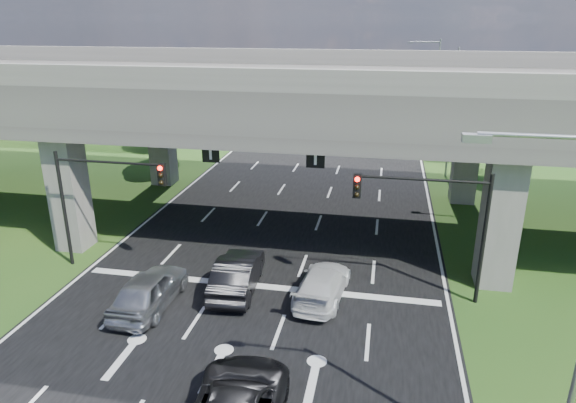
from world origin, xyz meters
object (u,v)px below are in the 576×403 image
(streetlight_near, at_px, (574,302))
(car_white, at_px, (322,284))
(signal_right, at_px, (434,212))
(car_dark, at_px, (237,273))
(streetlight_beyond, at_px, (433,80))
(signal_left, at_px, (101,190))
(streetlight_far, at_px, (448,103))
(car_silver, at_px, (149,290))

(streetlight_near, distance_m, car_white, 12.45)
(signal_right, bearing_deg, car_dark, -173.75)
(signal_right, bearing_deg, streetlight_beyond, 86.39)
(streetlight_near, distance_m, streetlight_beyond, 46.00)
(streetlight_near, height_order, car_white, streetlight_near)
(signal_right, height_order, signal_left, same)
(streetlight_far, height_order, car_dark, streetlight_far)
(streetlight_near, height_order, car_dark, streetlight_near)
(streetlight_near, relative_size, streetlight_far, 1.00)
(signal_right, height_order, streetlight_beyond, streetlight_beyond)
(signal_right, xyz_separation_m, streetlight_far, (2.27, 20.06, 1.66))
(streetlight_far, bearing_deg, car_white, -108.22)
(car_silver, height_order, car_dark, car_silver)
(streetlight_far, bearing_deg, signal_left, -131.78)
(streetlight_near, distance_m, car_dark, 14.97)
(signal_right, height_order, car_white, signal_right)
(car_dark, xyz_separation_m, car_white, (3.96, 0.00, -0.14))
(signal_right, relative_size, signal_left, 1.00)
(signal_right, distance_m, car_dark, 9.27)
(streetlight_far, bearing_deg, streetlight_beyond, 90.00)
(signal_right, relative_size, streetlight_near, 0.60)
(streetlight_near, height_order, streetlight_beyond, same)
(signal_left, relative_size, streetlight_near, 0.60)
(streetlight_near, xyz_separation_m, car_white, (-6.91, 9.00, -5.12))
(signal_left, height_order, streetlight_beyond, streetlight_beyond)
(car_silver, bearing_deg, signal_right, -164.62)
(signal_right, height_order, car_silver, signal_right)
(streetlight_far, xyz_separation_m, car_silver, (-14.22, -23.21, -4.97))
(streetlight_near, height_order, car_silver, streetlight_near)
(streetlight_far, bearing_deg, streetlight_near, -90.00)
(signal_right, distance_m, streetlight_beyond, 36.17)
(streetlight_far, distance_m, car_dark, 24.17)
(signal_left, height_order, car_white, signal_left)
(signal_left, distance_m, car_dark, 7.84)
(streetlight_near, bearing_deg, car_white, 127.53)
(car_dark, height_order, car_white, car_dark)
(streetlight_near, distance_m, car_silver, 16.52)
(car_silver, distance_m, car_white, 7.64)
(signal_left, bearing_deg, streetlight_far, 48.22)
(streetlight_far, xyz_separation_m, car_dark, (-10.88, -21.00, -4.98))
(signal_left, distance_m, streetlight_beyond, 40.30)
(streetlight_beyond, bearing_deg, streetlight_far, -90.00)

